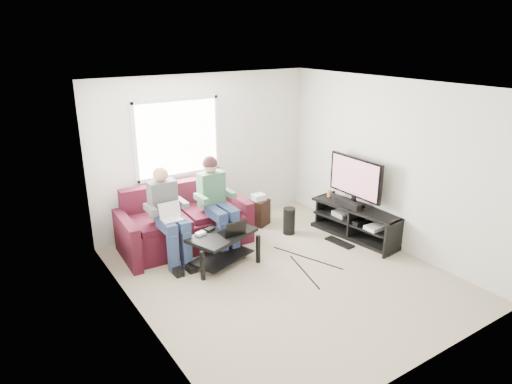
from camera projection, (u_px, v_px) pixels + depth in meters
floor at (283, 275)px, 6.40m from camera, size 4.50×4.50×0.00m
ceiling at (287, 86)px, 5.54m from camera, size 4.50×4.50×0.00m
wall_back at (205, 152)px, 7.74m from camera, size 4.50×0.00×4.50m
wall_front at (431, 252)px, 4.20m from camera, size 4.50×0.00×4.50m
wall_left at (137, 220)px, 4.93m from camera, size 0.00×4.50×4.50m
wall_right at (389, 164)px, 7.01m from camera, size 0.00×4.50×4.50m
window at (178, 138)px, 7.37m from camera, size 1.48×0.04×1.28m
sofa at (184, 224)px, 7.21m from camera, size 2.06×1.05×0.95m
person_left at (168, 212)px, 6.56m from camera, size 0.40×0.71×1.40m
person_right at (216, 197)px, 6.97m from camera, size 0.40×0.71×1.44m
laptop_silver at (172, 215)px, 6.44m from camera, size 0.32×0.22×0.24m
coffee_table at (222, 241)px, 6.60m from camera, size 1.11×0.87×0.48m
laptop_black at (231, 226)px, 6.52m from camera, size 0.39×0.31×0.24m
controller_a at (200, 234)px, 6.50m from camera, size 0.16×0.13×0.04m
controller_b at (210, 229)px, 6.64m from camera, size 0.16×0.13×0.04m
controller_c at (234, 224)px, 6.82m from camera, size 0.16×0.13×0.04m
tv_stand at (356, 223)px, 7.53m from camera, size 0.69×1.65×0.53m
tv at (355, 179)px, 7.36m from camera, size 0.12×1.10×0.81m
soundbar at (348, 204)px, 7.43m from camera, size 0.12×0.50×0.10m
drink_cup at (329, 193)px, 7.88m from camera, size 0.08×0.08×0.12m
console_white at (375, 227)px, 7.19m from camera, size 0.30×0.22×0.06m
console_grey at (344, 213)px, 7.74m from camera, size 0.34×0.26×0.08m
console_black at (359, 220)px, 7.46m from camera, size 0.38×0.30×0.07m
subwoofer at (289, 221)px, 7.65m from camera, size 0.20×0.20×0.45m
keyboard_floor at (340, 242)px, 7.35m from camera, size 0.22×0.52×0.03m
end_table at (258, 211)px, 8.01m from camera, size 0.31×0.31×0.56m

